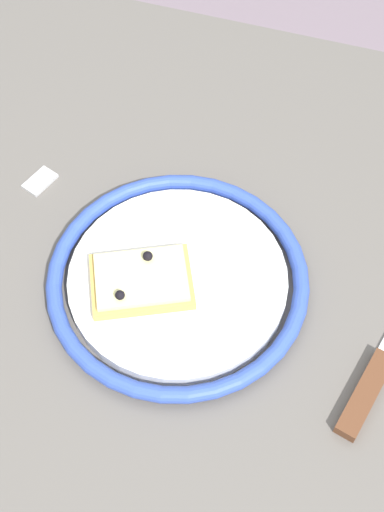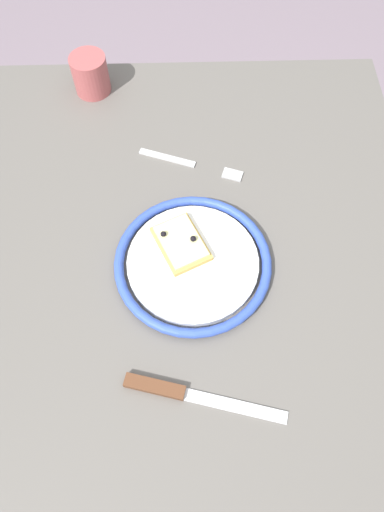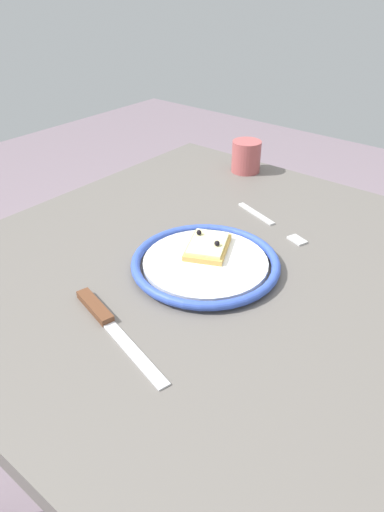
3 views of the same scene
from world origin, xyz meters
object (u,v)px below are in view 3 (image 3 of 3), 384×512
plate (205,263)px  cup (246,156)px  fork (270,223)px  dining_table (207,299)px  knife (105,318)px  pizza_slice_near (205,246)px

plate → cup: cup is taller
fork → cup: 0.28m
dining_table → cup: bearing=-155.5°
knife → cup: size_ratio=3.04×
pizza_slice_near → knife: bearing=-1.8°
dining_table → knife: bearing=-2.5°
pizza_slice_near → knife: size_ratio=0.50×
cup → dining_table: bearing=24.5°
dining_table → plate: bearing=31.9°
dining_table → pizza_slice_near: pizza_slice_near is taller
knife → plate: bearing=171.9°
plate → knife: size_ratio=1.09×
dining_table → fork: (-0.18, 0.02, 0.10)m
cup → plate: bearing=25.1°
knife → cup: (-0.62, -0.16, 0.03)m
dining_table → fork: fork is taller
fork → knife: bearing=-4.4°
dining_table → knife: knife is taller
knife → fork: bearing=175.6°
fork → cup: cup is taller
plate → cup: size_ratio=3.33×
pizza_slice_near → fork: size_ratio=0.60×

